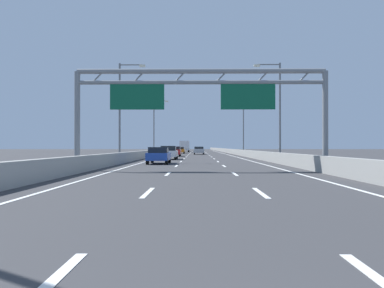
% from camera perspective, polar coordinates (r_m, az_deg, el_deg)
% --- Properties ---
extents(ground_plane, '(260.00, 260.00, 0.00)m').
position_cam_1_polar(ground_plane, '(100.65, 0.87, -1.19)').
color(ground_plane, '#38383A').
extents(lane_dash_left_1, '(0.16, 3.00, 0.01)m').
position_cam_1_polar(lane_dash_left_1, '(13.32, -6.14, -6.70)').
color(lane_dash_left_1, white).
rests_on(lane_dash_left_1, ground_plane).
extents(lane_dash_left_2, '(0.16, 3.00, 0.01)m').
position_cam_1_polar(lane_dash_left_2, '(22.25, -3.35, -4.15)').
color(lane_dash_left_2, white).
rests_on(lane_dash_left_2, ground_plane).
extents(lane_dash_left_3, '(0.16, 3.00, 0.01)m').
position_cam_1_polar(lane_dash_left_3, '(31.22, -2.17, -3.05)').
color(lane_dash_left_3, white).
rests_on(lane_dash_left_3, ground_plane).
extents(lane_dash_left_4, '(0.16, 3.00, 0.01)m').
position_cam_1_polar(lane_dash_left_4, '(40.20, -1.52, -2.45)').
color(lane_dash_left_4, white).
rests_on(lane_dash_left_4, ground_plane).
extents(lane_dash_left_5, '(0.16, 3.00, 0.01)m').
position_cam_1_polar(lane_dash_left_5, '(49.19, -1.10, -2.06)').
color(lane_dash_left_5, white).
rests_on(lane_dash_left_5, ground_plane).
extents(lane_dash_left_6, '(0.16, 3.00, 0.01)m').
position_cam_1_polar(lane_dash_left_6, '(58.18, -0.82, -1.80)').
color(lane_dash_left_6, white).
rests_on(lane_dash_left_6, ground_plane).
extents(lane_dash_left_7, '(0.16, 3.00, 0.01)m').
position_cam_1_polar(lane_dash_left_7, '(67.18, -0.61, -1.60)').
color(lane_dash_left_7, white).
rests_on(lane_dash_left_7, ground_plane).
extents(lane_dash_left_8, '(0.16, 3.00, 0.01)m').
position_cam_1_polar(lane_dash_left_8, '(76.17, -0.45, -1.45)').
color(lane_dash_left_8, white).
rests_on(lane_dash_left_8, ground_plane).
extents(lane_dash_left_9, '(0.16, 3.00, 0.01)m').
position_cam_1_polar(lane_dash_left_9, '(85.17, -0.32, -1.33)').
color(lane_dash_left_9, white).
rests_on(lane_dash_left_9, ground_plane).
extents(lane_dash_left_10, '(0.16, 3.00, 0.01)m').
position_cam_1_polar(lane_dash_left_10, '(94.17, -0.22, -1.24)').
color(lane_dash_left_10, white).
rests_on(lane_dash_left_10, ground_plane).
extents(lane_dash_left_11, '(0.16, 3.00, 0.01)m').
position_cam_1_polar(lane_dash_left_11, '(103.16, -0.14, -1.16)').
color(lane_dash_left_11, white).
rests_on(lane_dash_left_11, ground_plane).
extents(lane_dash_left_12, '(0.16, 3.00, 0.01)m').
position_cam_1_polar(lane_dash_left_12, '(112.16, -0.06, -1.10)').
color(lane_dash_left_12, white).
rests_on(lane_dash_left_12, ground_plane).
extents(lane_dash_left_13, '(0.16, 3.00, 0.01)m').
position_cam_1_polar(lane_dash_left_13, '(121.16, -0.00, -1.04)').
color(lane_dash_left_13, white).
rests_on(lane_dash_left_13, ground_plane).
extents(lane_dash_left_14, '(0.16, 3.00, 0.01)m').
position_cam_1_polar(lane_dash_left_14, '(130.16, 0.05, -0.99)').
color(lane_dash_left_14, white).
rests_on(lane_dash_left_14, ground_plane).
extents(lane_dash_left_15, '(0.16, 3.00, 0.01)m').
position_cam_1_polar(lane_dash_left_15, '(139.16, 0.09, -0.95)').
color(lane_dash_left_15, white).
rests_on(lane_dash_left_15, ground_plane).
extents(lane_dash_left_16, '(0.16, 3.00, 0.01)m').
position_cam_1_polar(lane_dash_left_16, '(148.16, 0.13, -0.91)').
color(lane_dash_left_16, white).
rests_on(lane_dash_left_16, ground_plane).
extents(lane_dash_left_17, '(0.16, 3.00, 0.01)m').
position_cam_1_polar(lane_dash_left_17, '(157.16, 0.17, -0.88)').
color(lane_dash_left_17, white).
rests_on(lane_dash_left_17, ground_plane).
extents(lane_dash_right_1, '(0.16, 3.00, 0.01)m').
position_cam_1_polar(lane_dash_right_1, '(13.38, 9.47, -6.67)').
color(lane_dash_right_1, white).
rests_on(lane_dash_right_1, ground_plane).
extents(lane_dash_right_2, '(0.16, 3.00, 0.01)m').
position_cam_1_polar(lane_dash_right_2, '(22.28, 5.95, -4.14)').
color(lane_dash_right_2, white).
rests_on(lane_dash_right_2, ground_plane).
extents(lane_dash_right_3, '(0.16, 3.00, 0.01)m').
position_cam_1_polar(lane_dash_right_3, '(31.24, 4.45, -3.05)').
color(lane_dash_right_3, white).
rests_on(lane_dash_right_3, ground_plane).
extents(lane_dash_right_4, '(0.16, 3.00, 0.01)m').
position_cam_1_polar(lane_dash_right_4, '(40.22, 3.62, -2.44)').
color(lane_dash_right_4, white).
rests_on(lane_dash_right_4, ground_plane).
extents(lane_dash_right_5, '(0.16, 3.00, 0.01)m').
position_cam_1_polar(lane_dash_right_5, '(49.21, 3.09, -2.06)').
color(lane_dash_right_5, white).
rests_on(lane_dash_right_5, ground_plane).
extents(lane_dash_right_6, '(0.16, 3.00, 0.01)m').
position_cam_1_polar(lane_dash_right_6, '(58.20, 2.73, -1.79)').
color(lane_dash_right_6, white).
rests_on(lane_dash_right_6, ground_plane).
extents(lane_dash_right_7, '(0.16, 3.00, 0.01)m').
position_cam_1_polar(lane_dash_right_7, '(67.19, 2.46, -1.60)').
color(lane_dash_right_7, white).
rests_on(lane_dash_right_7, ground_plane).
extents(lane_dash_right_8, '(0.16, 3.00, 0.01)m').
position_cam_1_polar(lane_dash_right_8, '(76.18, 2.26, -1.45)').
color(lane_dash_right_8, white).
rests_on(lane_dash_right_8, ground_plane).
extents(lane_dash_right_9, '(0.16, 3.00, 0.01)m').
position_cam_1_polar(lane_dash_right_9, '(85.18, 2.10, -1.33)').
color(lane_dash_right_9, white).
rests_on(lane_dash_right_9, ground_plane).
extents(lane_dash_right_10, '(0.16, 3.00, 0.01)m').
position_cam_1_polar(lane_dash_right_10, '(94.18, 1.97, -1.24)').
color(lane_dash_right_10, white).
rests_on(lane_dash_right_10, ground_plane).
extents(lane_dash_right_11, '(0.16, 3.00, 0.01)m').
position_cam_1_polar(lane_dash_right_11, '(103.17, 1.86, -1.16)').
color(lane_dash_right_11, white).
rests_on(lane_dash_right_11, ground_plane).
extents(lane_dash_right_12, '(0.16, 3.00, 0.01)m').
position_cam_1_polar(lane_dash_right_12, '(112.17, 1.77, -1.10)').
color(lane_dash_right_12, white).
rests_on(lane_dash_right_12, ground_plane).
extents(lane_dash_right_13, '(0.16, 3.00, 0.01)m').
position_cam_1_polar(lane_dash_right_13, '(121.17, 1.70, -1.04)').
color(lane_dash_right_13, white).
rests_on(lane_dash_right_13, ground_plane).
extents(lane_dash_right_14, '(0.16, 3.00, 0.01)m').
position_cam_1_polar(lane_dash_right_14, '(130.17, 1.63, -0.99)').
color(lane_dash_right_14, white).
rests_on(lane_dash_right_14, ground_plane).
extents(lane_dash_right_15, '(0.16, 3.00, 0.01)m').
position_cam_1_polar(lane_dash_right_15, '(139.16, 1.57, -0.95)').
color(lane_dash_right_15, white).
rests_on(lane_dash_right_15, ground_plane).
extents(lane_dash_right_16, '(0.16, 3.00, 0.01)m').
position_cam_1_polar(lane_dash_right_16, '(148.16, 1.52, -0.91)').
color(lane_dash_right_16, white).
rests_on(lane_dash_right_16, ground_plane).
extents(lane_dash_right_17, '(0.16, 3.00, 0.01)m').
position_cam_1_polar(lane_dash_right_17, '(157.16, 1.48, -0.88)').
color(lane_dash_right_17, white).
rests_on(lane_dash_right_17, ground_plane).
extents(edge_line_left, '(0.16, 176.00, 0.01)m').
position_cam_1_polar(edge_line_left, '(88.80, -2.51, -1.29)').
color(edge_line_left, white).
rests_on(edge_line_left, ground_plane).
extents(edge_line_right, '(0.16, 176.00, 0.01)m').
position_cam_1_polar(edge_line_right, '(88.82, 4.27, -1.29)').
color(edge_line_right, white).
rests_on(edge_line_right, ground_plane).
extents(barrier_left, '(0.45, 220.00, 0.95)m').
position_cam_1_polar(barrier_left, '(110.85, -2.71, -0.86)').
color(barrier_left, '#9E9E99').
rests_on(barrier_left, ground_plane).
extents(barrier_right, '(0.45, 220.00, 0.95)m').
position_cam_1_polar(barrier_right, '(110.88, 4.42, -0.86)').
color(barrier_right, '#9E9E99').
rests_on(barrier_right, ground_plane).
extents(sign_gantry, '(15.90, 0.36, 6.36)m').
position_cam_1_polar(sign_gantry, '(25.98, 0.95, 7.00)').
color(sign_gantry, gray).
rests_on(sign_gantry, ground_plane).
extents(streetlamp_left_mid, '(2.58, 0.28, 9.50)m').
position_cam_1_polar(streetlamp_left_mid, '(40.36, -9.65, 5.23)').
color(streetlamp_left_mid, slate).
rests_on(streetlamp_left_mid, ground_plane).
extents(streetlamp_right_mid, '(2.58, 0.28, 9.50)m').
position_cam_1_polar(streetlamp_right_mid, '(40.44, 11.74, 5.22)').
color(streetlamp_right_mid, slate).
rests_on(streetlamp_right_mid, ground_plane).
extents(streetlamp_left_far, '(2.58, 0.28, 9.50)m').
position_cam_1_polar(streetlamp_left_far, '(71.27, -5.10, 2.81)').
color(streetlamp_left_far, slate).
rests_on(streetlamp_left_far, ground_plane).
extents(streetlamp_right_far, '(2.58, 0.28, 9.50)m').
position_cam_1_polar(streetlamp_right_far, '(71.31, 6.93, 2.81)').
color(streetlamp_right_far, slate).
rests_on(streetlamp_right_far, ground_plane).
extents(blue_car, '(1.78, 4.70, 1.43)m').
position_cam_1_polar(blue_car, '(35.36, -4.59, -1.54)').
color(blue_car, '#2347AD').
rests_on(blue_car, ground_plane).
extents(white_car, '(1.85, 4.56, 1.55)m').
position_cam_1_polar(white_car, '(47.07, -3.22, -1.19)').
color(white_car, silver).
rests_on(white_car, ground_plane).
extents(orange_car, '(1.89, 4.38, 1.37)m').
position_cam_1_polar(orange_car, '(85.37, -1.67, -0.85)').
color(orange_car, orange).
rests_on(orange_car, ground_plane).
extents(silver_car, '(1.89, 4.32, 1.45)m').
position_cam_1_polar(silver_car, '(76.30, 0.97, -0.89)').
color(silver_car, '#A8ADB2').
rests_on(silver_car, ground_plane).
extents(red_car, '(1.75, 4.20, 1.48)m').
position_cam_1_polar(red_car, '(61.79, -2.39, -1.01)').
color(red_car, red).
rests_on(red_car, ground_plane).
extents(box_truck, '(2.43, 7.84, 2.95)m').
position_cam_1_polar(box_truck, '(109.88, -1.03, -0.26)').
color(box_truck, silver).
rests_on(box_truck, ground_plane).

